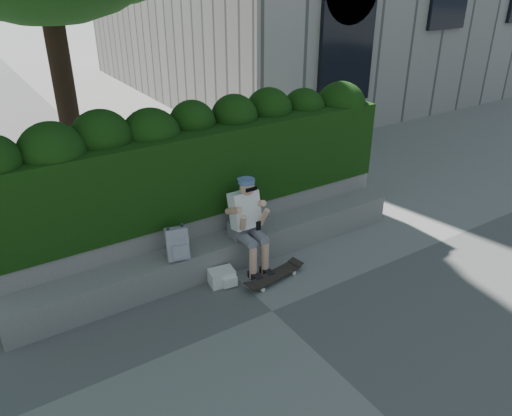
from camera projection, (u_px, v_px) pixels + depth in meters
ground at (272, 311)px, 6.37m from camera, size 80.00×80.00×0.00m
bench_ledge at (223, 253)px, 7.22m from camera, size 6.00×0.45×0.45m
planter_wall at (208, 231)px, 7.51m from camera, size 6.00×0.50×0.75m
hedge at (198, 166)px, 7.25m from camera, size 6.00×1.00×1.20m
person at (247, 221)px, 6.99m from camera, size 0.40×0.76×1.38m
skateboard at (274, 276)px, 6.97m from camera, size 0.89×0.36×0.09m
backpack_plaid at (177, 244)px, 6.59m from camera, size 0.32×0.23×0.43m
backpack_ground at (222, 277)px, 6.87m from camera, size 0.37×0.29×0.22m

